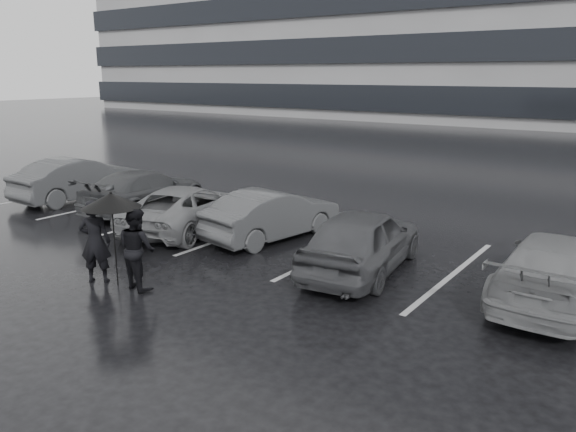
% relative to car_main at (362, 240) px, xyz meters
% --- Properties ---
extents(ground, '(160.00, 160.00, 0.00)m').
position_rel_car_main_xyz_m(ground, '(-1.76, -1.58, -0.68)').
color(ground, black).
rests_on(ground, ground).
extents(car_main, '(2.17, 4.21, 1.37)m').
position_rel_car_main_xyz_m(car_main, '(0.00, 0.00, 0.00)').
color(car_main, black).
rests_on(car_main, ground).
extents(car_west_a, '(1.93, 3.94, 1.24)m').
position_rel_car_main_xyz_m(car_west_a, '(-2.99, 0.88, -0.06)').
color(car_west_a, '#28282A').
rests_on(car_west_a, ground).
extents(car_west_b, '(2.98, 4.62, 1.18)m').
position_rel_car_main_xyz_m(car_west_b, '(-5.34, 0.23, -0.09)').
color(car_west_b, '#505052').
rests_on(car_west_b, ground).
extents(car_west_c, '(2.15, 4.45, 1.25)m').
position_rel_car_main_xyz_m(car_west_c, '(-7.87, 0.98, -0.06)').
color(car_west_c, black).
rests_on(car_west_c, ground).
extents(car_west_d, '(1.49, 4.23, 1.39)m').
position_rel_car_main_xyz_m(car_west_d, '(-10.86, 0.76, 0.01)').
color(car_west_d, '#28282A').
rests_on(car_west_d, ground).
extents(car_east, '(1.76, 4.32, 1.25)m').
position_rel_car_main_xyz_m(car_east, '(3.63, 0.62, -0.06)').
color(car_east, '#505052').
rests_on(car_east, ground).
extents(pedestrian_left, '(0.73, 0.67, 1.67)m').
position_rel_car_main_xyz_m(pedestrian_left, '(-3.99, -3.58, 0.15)').
color(pedestrian_left, black).
rests_on(pedestrian_left, ground).
extents(pedestrian_right, '(0.86, 0.71, 1.59)m').
position_rel_car_main_xyz_m(pedestrian_right, '(-3.07, -3.32, 0.11)').
color(pedestrian_right, black).
rests_on(pedestrian_right, ground).
extents(umbrella, '(1.11, 1.11, 1.88)m').
position_rel_car_main_xyz_m(umbrella, '(-3.50, -3.49, 1.03)').
color(umbrella, black).
rests_on(umbrella, ground).
extents(stall_stripes, '(19.72, 5.00, 0.00)m').
position_rel_car_main_xyz_m(stall_stripes, '(-2.56, 0.92, -0.68)').
color(stall_stripes, '#A2A2A4').
rests_on(stall_stripes, ground).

